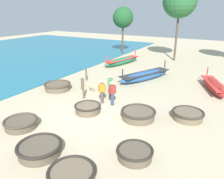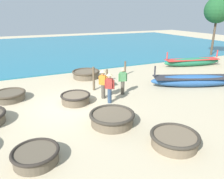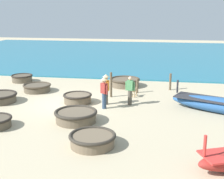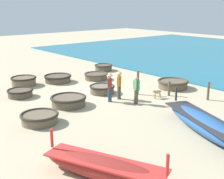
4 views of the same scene
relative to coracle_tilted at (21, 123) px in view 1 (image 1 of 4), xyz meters
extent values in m
plane|color=#BCAD8C|center=(2.30, 2.80, -0.26)|extent=(80.00, 80.00, 0.00)
cylinder|color=brown|center=(0.00, 0.00, -0.06)|extent=(1.63, 1.63, 0.41)
torus|color=#42382B|center=(0.00, 0.00, 0.15)|extent=(1.76, 1.76, 0.13)
cylinder|color=brown|center=(4.95, 3.97, -0.03)|extent=(1.84, 1.84, 0.46)
torus|color=#332D26|center=(4.95, 3.97, 0.20)|extent=(1.98, 1.98, 0.15)
cylinder|color=brown|center=(2.59, -1.12, -0.04)|extent=(1.80, 1.80, 0.44)
torus|color=#28231E|center=(2.59, -1.12, 0.18)|extent=(1.94, 1.94, 0.14)
cylinder|color=brown|center=(-2.35, 5.28, -0.02)|extent=(1.89, 1.89, 0.47)
torus|color=#42382B|center=(-2.35, 5.28, 0.21)|extent=(2.04, 2.04, 0.15)
cylinder|color=brown|center=(6.23, 0.64, -0.06)|extent=(1.44, 1.44, 0.40)
torus|color=#28231E|center=(6.23, 0.64, 0.14)|extent=(1.55, 1.55, 0.11)
cylinder|color=brown|center=(1.99, 3.21, -0.03)|extent=(1.48, 1.48, 0.45)
torus|color=#28231E|center=(1.99, 3.21, 0.19)|extent=(1.60, 1.60, 0.12)
cylinder|color=brown|center=(4.88, -1.76, 0.01)|extent=(1.61, 1.61, 0.54)
torus|color=#28231E|center=(4.88, -1.76, 0.28)|extent=(1.74, 1.74, 0.13)
cylinder|color=brown|center=(7.40, 5.33, -0.05)|extent=(1.66, 1.66, 0.42)
torus|color=#332D26|center=(7.40, 5.33, 0.16)|extent=(1.79, 1.79, 0.13)
ellipsoid|color=#285693|center=(2.56, 11.01, 0.12)|extent=(3.22, 5.64, 0.76)
cube|color=#2D2D33|center=(2.56, 11.01, 0.37)|extent=(3.09, 5.24, 0.06)
cylinder|color=#2D2D33|center=(3.56, 13.40, 0.80)|extent=(0.10, 0.10, 0.69)
cylinder|color=#2D2D33|center=(1.56, 8.61, 0.80)|extent=(0.10, 0.10, 0.69)
ellipsoid|color=maroon|center=(8.14, 11.06, 0.10)|extent=(2.57, 4.40, 0.72)
cube|color=red|center=(8.14, 11.06, 0.33)|extent=(2.47, 4.09, 0.06)
cylinder|color=red|center=(7.35, 12.92, 0.74)|extent=(0.10, 0.10, 0.65)
ellipsoid|color=#237551|center=(-1.89, 15.23, 0.11)|extent=(2.13, 5.51, 0.74)
cube|color=red|center=(-1.89, 15.23, 0.35)|extent=(2.07, 5.10, 0.06)
cylinder|color=red|center=(-1.34, 17.67, 0.76)|extent=(0.10, 0.10, 0.67)
cylinder|color=red|center=(-2.44, 12.79, 0.76)|extent=(0.10, 0.10, 0.67)
cylinder|color=#4C473D|center=(2.00, 4.82, 0.15)|extent=(0.22, 0.22, 0.82)
cube|color=orange|center=(2.00, 4.82, 0.83)|extent=(0.40, 0.39, 0.54)
sphere|color=tan|center=(2.00, 4.82, 1.21)|extent=(0.20, 0.20, 0.20)
cylinder|color=orange|center=(2.16, 4.97, 0.78)|extent=(0.09, 0.09, 0.48)
cylinder|color=orange|center=(1.84, 4.67, 0.78)|extent=(0.09, 0.09, 0.48)
cone|color=#D1BC84|center=(2.00, 4.82, 1.34)|extent=(0.36, 0.36, 0.14)
cylinder|color=#4C473D|center=(1.88, 6.11, 0.15)|extent=(0.22, 0.22, 0.82)
cube|color=#4C8E56|center=(1.88, 6.11, 0.83)|extent=(0.29, 0.38, 0.54)
sphere|color=#DBB28E|center=(1.88, 6.11, 1.21)|extent=(0.20, 0.20, 0.20)
cylinder|color=#4C8E56|center=(1.83, 5.90, 0.78)|extent=(0.09, 0.09, 0.48)
cylinder|color=#4C8E56|center=(1.92, 6.33, 0.78)|extent=(0.09, 0.09, 0.48)
cylinder|color=#2D425B|center=(2.75, 4.87, 0.15)|extent=(0.22, 0.22, 0.82)
cube|color=maroon|center=(2.75, 4.87, 0.83)|extent=(0.38, 0.40, 0.54)
sphere|color=#DBB28E|center=(2.75, 4.87, 1.21)|extent=(0.20, 0.20, 0.20)
cylinder|color=maroon|center=(2.61, 4.69, 0.78)|extent=(0.09, 0.09, 0.48)
cylinder|color=maroon|center=(2.89, 5.04, 0.78)|extent=(0.09, 0.09, 0.48)
cone|color=#D1BC84|center=(2.75, 4.87, 1.34)|extent=(0.36, 0.36, 0.14)
ellipsoid|color=tan|center=(0.18, 6.19, 0.13)|extent=(0.55, 0.32, 0.22)
sphere|color=tan|center=(0.42, 6.12, 0.20)|extent=(0.18, 0.18, 0.18)
cylinder|color=tan|center=(-0.06, 6.25, 0.19)|extent=(0.21, 0.09, 0.16)
cylinder|color=tan|center=(0.38, 6.21, -0.12)|extent=(0.06, 0.06, 0.28)
cylinder|color=tan|center=(0.34, 6.07, -0.12)|extent=(0.06, 0.06, 0.28)
cylinder|color=tan|center=(0.02, 6.30, -0.12)|extent=(0.06, 0.06, 0.28)
cylinder|color=tan|center=(-0.01, 6.16, -0.12)|extent=(0.06, 0.06, 0.28)
cylinder|color=brown|center=(-1.82, 8.29, 0.28)|extent=(0.14, 0.14, 1.08)
cylinder|color=brown|center=(-0.76, 6.27, 0.19)|extent=(0.14, 0.14, 0.90)
cylinder|color=brown|center=(0.48, 4.83, 0.48)|extent=(0.14, 0.14, 1.48)
cylinder|color=#4C3D2D|center=(-4.72, 20.86, 1.70)|extent=(0.24, 0.24, 3.91)
sphere|color=#1E5128|center=(-4.72, 20.86, 4.61)|extent=(2.74, 2.74, 2.74)
cylinder|color=#4C3D2D|center=(2.72, 20.23, 2.47)|extent=(0.24, 0.24, 5.46)
sphere|color=#286033|center=(2.72, 20.23, 6.54)|extent=(3.82, 3.82, 3.82)
camera|label=1|loc=(9.17, -6.42, 5.58)|focal=35.00mm
camera|label=2|loc=(12.64, 0.34, 4.34)|focal=35.00mm
camera|label=3|loc=(18.02, 7.90, 4.72)|focal=50.00mm
camera|label=4|loc=(13.65, 17.93, 5.09)|focal=50.00mm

